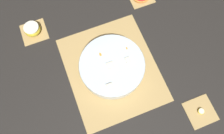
% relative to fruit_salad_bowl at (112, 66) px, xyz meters
% --- Properties ---
extents(ground_plane, '(6.00, 6.00, 0.00)m').
position_rel_fruit_salad_bowl_xyz_m(ground_plane, '(0.00, -0.00, -0.04)').
color(ground_plane, black).
extents(bamboo_mat_center, '(0.48, 0.40, 0.01)m').
position_rel_fruit_salad_bowl_xyz_m(bamboo_mat_center, '(0.00, -0.00, -0.04)').
color(bamboo_mat_center, tan).
rests_on(bamboo_mat_center, ground_plane).
extents(coaster_mat_near_left, '(0.12, 0.12, 0.01)m').
position_rel_fruit_salad_bowl_xyz_m(coaster_mat_near_left, '(-0.32, -0.29, -0.04)').
color(coaster_mat_near_left, tan).
rests_on(coaster_mat_near_left, ground_plane).
extents(coaster_mat_far_right, '(0.12, 0.12, 0.01)m').
position_rel_fruit_salad_bowl_xyz_m(coaster_mat_far_right, '(0.32, 0.29, -0.04)').
color(coaster_mat_far_right, tan).
rests_on(coaster_mat_far_right, ground_plane).
extents(fruit_salad_bowl, '(0.29, 0.29, 0.08)m').
position_rel_fruit_salad_bowl_xyz_m(fruit_salad_bowl, '(0.00, 0.00, 0.00)').
color(fruit_salad_bowl, silver).
rests_on(fruit_salad_bowl, bamboo_mat_center).
extents(apple_half, '(0.08, 0.08, 0.04)m').
position_rel_fruit_salad_bowl_xyz_m(apple_half, '(0.32, 0.29, -0.02)').
color(apple_half, gold).
rests_on(apple_half, coaster_mat_far_right).
extents(banana_coin_single, '(0.03, 0.03, 0.01)m').
position_rel_fruit_salad_bowl_xyz_m(banana_coin_single, '(-0.32, -0.29, -0.03)').
color(banana_coin_single, '#F7EFC6').
rests_on(banana_coin_single, coaster_mat_near_left).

